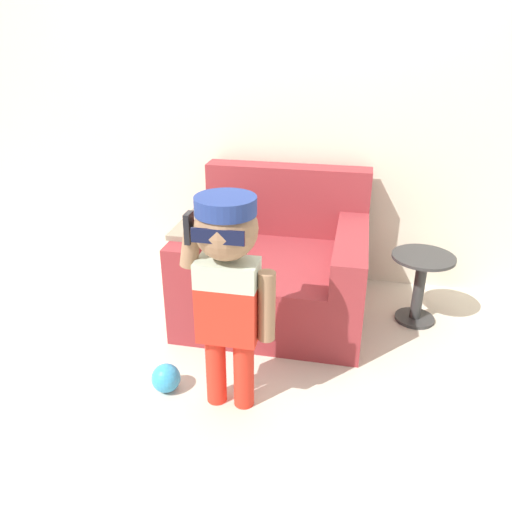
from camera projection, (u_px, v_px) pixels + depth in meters
ground_plane at (247, 332)px, 2.98m from camera, size 10.00×10.00×0.00m
wall_back at (276, 89)px, 3.22m from camera, size 10.00×0.05×2.60m
armchair at (277, 266)px, 3.14m from camera, size 1.10×1.00×0.84m
person_child at (228, 274)px, 2.14m from camera, size 0.42×0.32×1.03m
side_table at (420, 282)px, 3.00m from camera, size 0.37×0.37×0.44m
toy_ball at (166, 378)px, 2.47m from camera, size 0.14×0.14×0.14m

